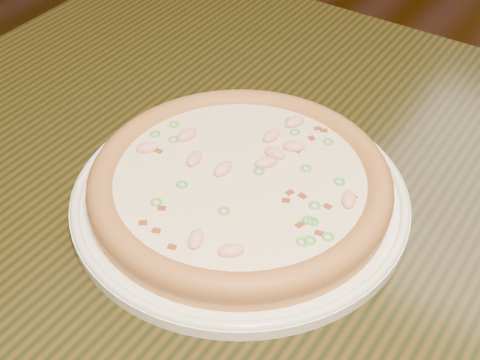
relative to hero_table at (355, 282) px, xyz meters
The scene contains 3 objects.
hero_table is the anchor object (origin of this frame).
plate 0.17m from the hero_table, 157.38° to the right, with size 0.35×0.35×0.02m.
pizza 0.18m from the hero_table, 157.43° to the right, with size 0.31×0.31×0.03m.
Camera 1 is at (0.05, -0.70, 1.23)m, focal length 50.00 mm.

